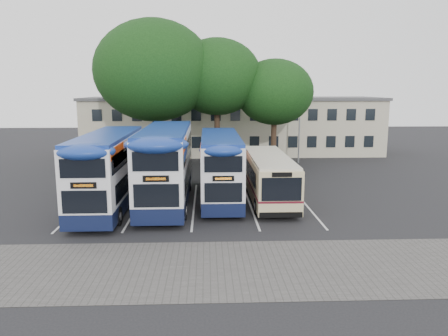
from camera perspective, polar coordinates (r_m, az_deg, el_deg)
name	(u,v)px	position (r m, az deg, el deg)	size (l,w,h in m)	color
ground	(264,228)	(23.09, 5.19, -7.84)	(120.00, 120.00, 0.00)	black
paving_strip	(231,268)	(18.25, 0.87, -12.87)	(40.00, 6.00, 0.01)	#595654
bay_lines	(194,204)	(27.70, -3.90, -4.70)	(14.12, 11.00, 0.01)	silver
depot_building	(233,125)	(48.98, 1.17, 5.66)	(32.40, 8.40, 6.20)	#BDB098
lamp_post	(300,111)	(42.71, 9.89, 7.40)	(0.25, 1.05, 9.06)	gray
tree_left	(154,71)	(38.91, -9.15, 12.44)	(10.26, 10.26, 13.05)	black
tree_mid	(217,77)	(39.49, -0.93, 11.80)	(7.96, 7.96, 11.57)	black
tree_right	(275,92)	(39.81, 6.63, 9.81)	(6.90, 6.90, 9.79)	black
bus_dd_left	(109,168)	(27.17, -14.82, 0.06)	(2.64, 10.88, 4.53)	#0E1636
bus_dd_mid	(166,162)	(27.62, -7.53, 0.78)	(2.78, 11.47, 4.78)	#0E1636
bus_dd_right	(220,164)	(28.31, -0.49, 0.50)	(2.48, 10.21, 4.25)	#0E1636
bus_single	(268,175)	(28.48, 5.83, -0.87)	(2.51, 9.88, 2.95)	beige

